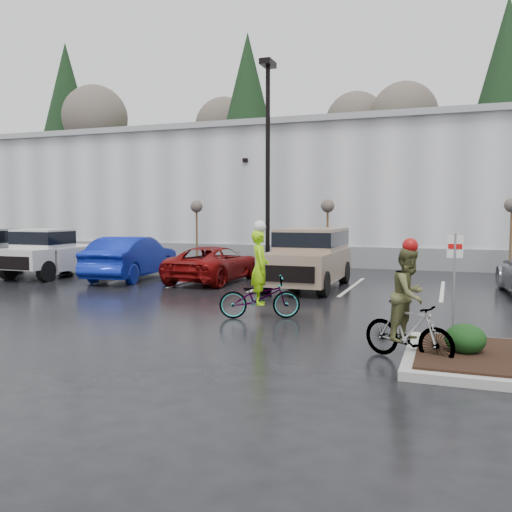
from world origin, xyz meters
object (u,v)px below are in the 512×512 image
(sapling_east, at_px, (512,209))
(cyclist_olive, at_px, (409,315))
(suv_tan, at_px, (308,258))
(pickup_silver, at_px, (5,250))
(car_red, at_px, (214,264))
(car_blue, at_px, (132,258))
(fire_lane_sign, at_px, (454,274))
(sapling_mid, at_px, (328,210))
(pickup_white, at_px, (59,252))
(sapling_west, at_px, (197,210))
(cyclist_hivis, at_px, (260,288))
(lamppost, at_px, (268,143))

(sapling_east, distance_m, cyclist_olive, 14.64)
(suv_tan, bearing_deg, pickup_silver, 179.87)
(car_red, bearing_deg, car_blue, 8.71)
(fire_lane_sign, height_order, suv_tan, fire_lane_sign)
(sapling_mid, xyz_separation_m, sapling_east, (7.50, 0.00, 0.00))
(car_red, bearing_deg, sapling_east, -151.82)
(sapling_mid, xyz_separation_m, fire_lane_sign, (5.30, -12.80, -1.32))
(pickup_white, relative_size, car_red, 1.08)
(sapling_east, bearing_deg, pickup_silver, -164.09)
(suv_tan, bearing_deg, sapling_west, 140.65)
(pickup_white, relative_size, cyclist_hivis, 2.16)
(car_blue, height_order, cyclist_hivis, cyclist_hivis)
(pickup_white, bearing_deg, cyclist_olive, -30.12)
(sapling_west, bearing_deg, cyclist_olive, -52.11)
(cyclist_hivis, bearing_deg, car_blue, 29.62)
(sapling_mid, height_order, cyclist_olive, sapling_mid)
(car_blue, bearing_deg, pickup_white, -5.33)
(car_red, height_order, cyclist_hivis, cyclist_hivis)
(pickup_white, xyz_separation_m, car_blue, (3.46, 0.05, -0.14))
(pickup_white, distance_m, cyclist_olive, 16.83)
(cyclist_hivis, bearing_deg, sapling_west, 10.27)
(sapling_mid, xyz_separation_m, pickup_white, (-10.00, -5.76, -1.75))
(pickup_silver, height_order, car_red, pickup_silver)
(cyclist_hivis, bearing_deg, suv_tan, -19.89)
(sapling_west, xyz_separation_m, pickup_white, (-3.50, -5.76, -1.75))
(sapling_mid, xyz_separation_m, cyclist_hivis, (0.83, -11.50, -1.98))
(cyclist_hivis, xyz_separation_m, cyclist_olive, (3.73, -2.71, 0.06))
(sapling_east, height_order, fire_lane_sign, sapling_east)
(car_blue, relative_size, cyclist_olive, 2.35)
(pickup_white, relative_size, suv_tan, 1.02)
(sapling_west, xyz_separation_m, cyclist_hivis, (7.33, -11.50, -1.98))
(suv_tan, bearing_deg, cyclist_hivis, -87.66)
(fire_lane_sign, distance_m, car_blue, 13.81)
(pickup_silver, bearing_deg, sapling_mid, 24.33)
(sapling_east, xyz_separation_m, suv_tan, (-6.91, -5.82, -1.70))
(pickup_silver, relative_size, pickup_white, 1.00)
(lamppost, relative_size, car_blue, 1.82)
(sapling_west, relative_size, sapling_mid, 1.00)
(fire_lane_sign, height_order, car_blue, fire_lane_sign)
(sapling_west, bearing_deg, fire_lane_sign, -47.33)
(lamppost, distance_m, car_blue, 7.88)
(car_red, relative_size, suv_tan, 0.94)
(lamppost, bearing_deg, pickup_white, -147.59)
(pickup_silver, distance_m, cyclist_olive, 19.29)
(sapling_west, xyz_separation_m, sapling_east, (14.00, 0.00, 0.00))
(cyclist_olive, bearing_deg, suv_tan, 50.12)
(car_red, bearing_deg, cyclist_olive, 132.80)
(sapling_mid, height_order, sapling_east, same)
(sapling_mid, distance_m, cyclist_olive, 15.04)
(fire_lane_sign, distance_m, cyclist_olive, 1.70)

